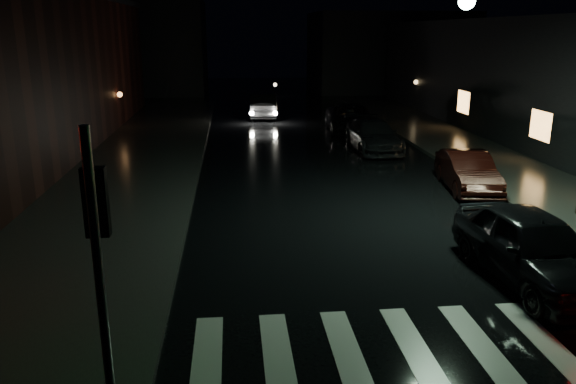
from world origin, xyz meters
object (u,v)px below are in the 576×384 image
object	(u,v)px
parked_car_c	(373,135)
parked_car_d	(351,118)
parked_car_b	(468,171)
parked_car_a	(533,247)
oncoming_car	(263,106)

from	to	relation	value
parked_car_c	parked_car_d	xyz separation A→B (m)	(0.00, 4.97, 0.04)
parked_car_b	parked_car_c	world-z (taller)	parked_car_c
parked_car_a	oncoming_car	world-z (taller)	parked_car_a
parked_car_d	parked_car_a	bearing A→B (deg)	-84.52
parked_car_b	parked_car_d	size ratio (longest dim) A/B	0.76
parked_car_a	parked_car_d	xyz separation A→B (m)	(0.00, 19.33, -0.06)
parked_car_c	oncoming_car	distance (m)	11.68
parked_car_a	parked_car_b	distance (m)	7.48
parked_car_b	parked_car_c	xyz separation A→B (m)	(-1.61, 7.06, 0.04)
parked_car_c	parked_car_d	world-z (taller)	parked_car_d
parked_car_a	oncoming_car	bearing A→B (deg)	96.60
parked_car_b	parked_car_c	distance (m)	7.24
parked_car_b	parked_car_a	bearing A→B (deg)	-94.85
parked_car_b	parked_car_d	world-z (taller)	parked_car_d
parked_car_d	oncoming_car	bearing A→B (deg)	133.17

